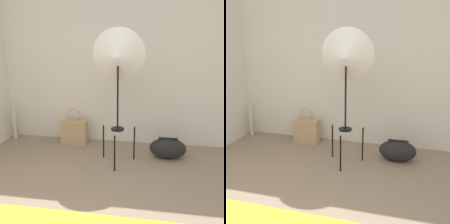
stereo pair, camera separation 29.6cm
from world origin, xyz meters
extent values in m
cube|color=silver|center=(0.00, 2.59, 1.30)|extent=(8.00, 0.05, 2.60)
cylinder|color=black|center=(0.22, 1.60, 0.23)|extent=(0.02, 0.02, 0.46)
cylinder|color=black|center=(0.01, 1.96, 0.23)|extent=(0.02, 0.02, 0.46)
cylinder|color=black|center=(0.42, 1.96, 0.23)|extent=(0.02, 0.02, 0.46)
cylinder|color=black|center=(0.22, 1.84, 0.46)|extent=(0.17, 0.17, 0.02)
cylinder|color=black|center=(0.22, 1.84, 0.91)|extent=(0.02, 0.02, 0.90)
cone|color=white|center=(0.22, 1.84, 1.36)|extent=(0.65, 0.29, 0.67)
cube|color=tan|center=(-0.53, 2.37, 0.18)|extent=(0.38, 0.18, 0.36)
torus|color=tan|center=(-0.53, 2.37, 0.44)|extent=(0.22, 0.01, 0.22)
ellipsoid|color=black|center=(0.87, 2.08, 0.14)|extent=(0.48, 0.28, 0.28)
cube|color=black|center=(0.87, 2.08, 0.28)|extent=(0.27, 0.04, 0.01)
cylinder|color=beige|center=(-1.53, 2.40, 0.25)|extent=(0.06, 0.06, 0.50)
camera|label=1|loc=(0.66, -1.26, 1.57)|focal=42.00mm
camera|label=2|loc=(0.95, -1.19, 1.57)|focal=42.00mm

